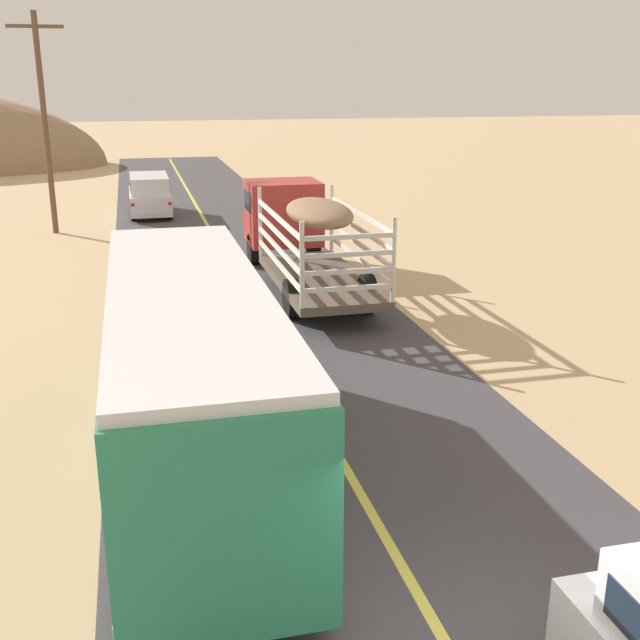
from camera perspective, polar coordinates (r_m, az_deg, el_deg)
name	(u,v)px	position (r m, az deg, el deg)	size (l,w,h in m)	color
livestock_truck	(296,224)	(25.46, -1.80, 7.10)	(2.53, 9.70, 3.02)	#B2332D
bus	(190,370)	(12.92, -9.54, -3.68)	(2.54, 10.00, 3.21)	#2D8C66
car_far	(150,193)	(38.41, -12.47, 9.15)	(1.90, 4.62, 1.93)	silver
power_pole_mid	(44,119)	(34.73, -19.69, 13.83)	(2.20, 0.24, 8.93)	brown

